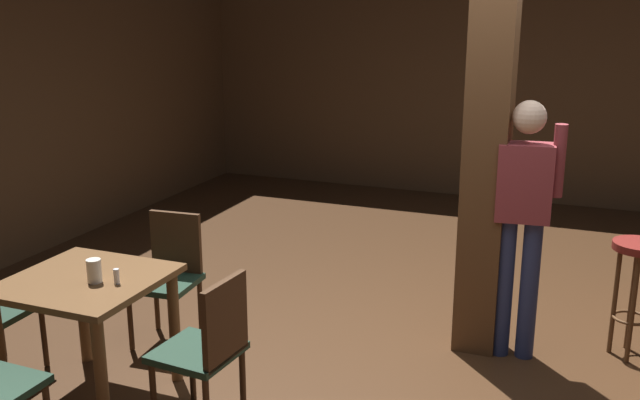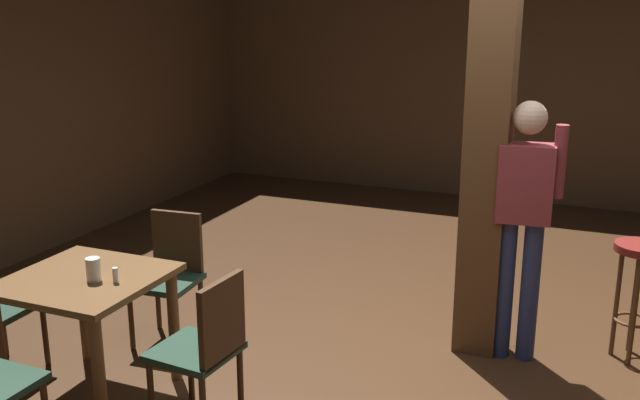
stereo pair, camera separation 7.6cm
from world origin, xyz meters
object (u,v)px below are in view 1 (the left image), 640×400
bar_stool_near (636,273)px  standing_person (522,212)px  chair_north (169,271)px  napkin_cup (94,271)px  salt_shaker (117,276)px  dining_table (87,301)px  chair_east (208,346)px

bar_stool_near → standing_person: bearing=-158.7°
chair_north → bar_stool_near: chair_north is taller
napkin_cup → standing_person: bearing=34.8°
standing_person → salt_shaker: bearing=-144.0°
napkin_cup → chair_north: bearing=96.1°
chair_north → salt_shaker: 0.92m
standing_person → bar_stool_near: size_ratio=2.15×
salt_shaker → standing_person: 2.53m
chair_north → bar_stool_near: bearing=17.1°
salt_shaker → dining_table: bearing=177.8°
chair_north → salt_shaker: chair_north is taller
chair_east → bar_stool_near: chair_east is taller
chair_east → standing_person: size_ratio=0.52×
dining_table → chair_north: chair_north is taller
chair_north → bar_stool_near: (2.99, 0.92, 0.08)m
salt_shaker → bar_stool_near: size_ratio=0.11×
dining_table → standing_person: 2.73m
dining_table → bar_stool_near: 3.47m
dining_table → salt_shaker: 0.30m
dining_table → chair_north: size_ratio=0.95×
dining_table → chair_north: bearing=89.6°
standing_person → bar_stool_near: 0.88m
salt_shaker → standing_person: bearing=36.0°
salt_shaker → bar_stool_near: (2.76, 1.76, -0.22)m
napkin_cup → standing_person: standing_person is taller
napkin_cup → bar_stool_near: bearing=31.7°
chair_east → salt_shaker: 0.67m
dining_table → napkin_cup: (0.10, -0.03, 0.22)m
napkin_cup → salt_shaker: 0.14m
bar_stool_near → chair_north: bearing=-162.9°
chair_east → standing_person: (1.44, 1.51, 0.50)m
bar_stool_near → dining_table: bearing=-149.6°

